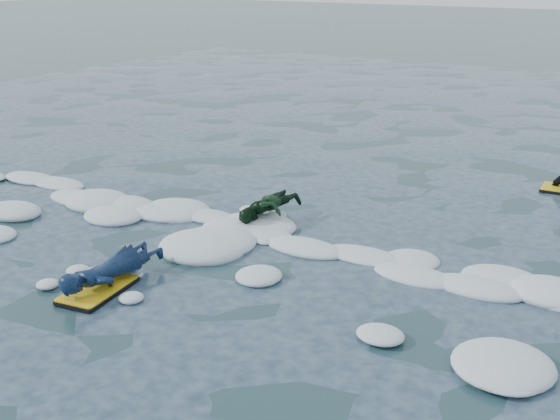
{
  "coord_description": "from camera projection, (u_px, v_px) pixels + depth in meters",
  "views": [
    {
      "loc": [
        5.33,
        -6.57,
        3.79
      ],
      "look_at": [
        0.4,
        1.6,
        0.43
      ],
      "focal_mm": 45.0,
      "sensor_mm": 36.0,
      "label": 1
    }
  ],
  "objects": [
    {
      "name": "foam_band",
      "position": [
        236.0,
        245.0,
        10.0
      ],
      "size": [
        12.0,
        3.1,
        0.3
      ],
      "primitive_type": null,
      "color": "white",
      "rests_on": "ground"
    },
    {
      "name": "ground",
      "position": [
        191.0,
        270.0,
        9.16
      ],
      "size": [
        120.0,
        120.0,
        0.0
      ],
      "primitive_type": "plane",
      "color": "#162F35",
      "rests_on": "ground"
    },
    {
      "name": "prone_woman_unit",
      "position": [
        110.0,
        271.0,
        8.64
      ],
      "size": [
        0.68,
        1.56,
        0.39
      ],
      "rotation": [
        0.0,
        0.0,
        1.7
      ],
      "color": "black",
      "rests_on": "ground"
    },
    {
      "name": "prone_child_unit",
      "position": [
        269.0,
        210.0,
        10.71
      ],
      "size": [
        0.77,
        1.25,
        0.45
      ],
      "rotation": [
        0.0,
        0.0,
        1.09
      ],
      "color": "black",
      "rests_on": "ground"
    }
  ]
}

